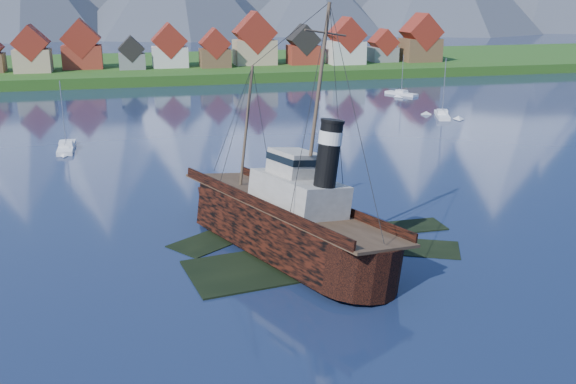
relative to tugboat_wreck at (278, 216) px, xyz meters
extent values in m
plane|color=#16223F|center=(1.98, -3.16, -3.33)|extent=(1400.00, 1400.00, 0.00)
cube|color=black|center=(-1.02, -5.16, -3.65)|extent=(19.08, 11.42, 1.00)
cube|color=black|center=(7.98, 0.84, -3.71)|extent=(15.15, 9.76, 1.00)
cube|color=black|center=(3.98, 5.84, -3.61)|extent=(11.45, 9.06, 1.00)
cube|color=black|center=(13.98, -4.16, -3.75)|extent=(10.27, 8.34, 1.00)
cube|color=black|center=(-7.02, 2.84, -3.73)|extent=(9.42, 8.68, 1.00)
cube|color=black|center=(16.98, 1.84, -3.68)|extent=(6.00, 4.00, 1.00)
cube|color=#1E4C15|center=(1.98, 166.84, -3.33)|extent=(600.00, 80.00, 3.20)
cube|color=#3F3D38|center=(1.98, 128.84, -3.33)|extent=(600.00, 2.50, 2.00)
cube|color=tan|center=(-41.02, 146.84, 3.07)|extent=(10.50, 9.00, 6.80)
cube|color=maroon|center=(-41.02, 146.84, 8.36)|extent=(10.69, 9.18, 10.69)
cube|color=maroon|center=(-27.02, 152.84, 3.27)|extent=(12.00, 8.50, 7.20)
cube|color=maroon|center=(-27.02, 152.84, 9.03)|extent=(12.22, 8.67, 12.22)
cube|color=slate|center=(-12.02, 147.84, 2.07)|extent=(8.00, 7.00, 4.80)
cube|color=black|center=(-12.02, 147.84, 5.91)|extent=(8.15, 7.14, 8.15)
cube|color=beige|center=(-0.02, 150.84, 2.87)|extent=(11.00, 9.50, 6.40)
cube|color=maroon|center=(-0.02, 150.84, 8.05)|extent=(11.20, 9.69, 11.20)
cube|color=brown|center=(13.98, 146.84, 2.57)|extent=(9.50, 8.00, 5.80)
cube|color=maroon|center=(13.98, 146.84, 7.18)|extent=(9.67, 8.16, 9.67)
cube|color=tan|center=(27.98, 151.84, 3.67)|extent=(13.50, 10.00, 8.00)
cube|color=maroon|center=(27.98, 151.84, 10.10)|extent=(13.75, 10.20, 13.75)
cube|color=maroon|center=(43.98, 148.84, 2.77)|extent=(10.00, 8.50, 6.20)
cube|color=black|center=(43.98, 148.84, 7.67)|extent=(10.18, 8.67, 10.18)
cube|color=beige|center=(57.98, 145.84, 3.42)|extent=(11.50, 9.00, 7.50)
cube|color=maroon|center=(57.98, 145.84, 9.24)|extent=(11.71, 9.18, 11.71)
cube|color=slate|center=(72.98, 149.84, 2.17)|extent=(9.00, 7.50, 5.00)
cube|color=maroon|center=(72.98, 149.84, 6.29)|extent=(9.16, 7.65, 9.16)
cube|color=brown|center=(85.98, 147.84, 3.57)|extent=(12.50, 10.00, 7.80)
cube|color=maroon|center=(85.98, 147.84, 9.72)|extent=(12.73, 10.20, 12.73)
cube|color=black|center=(0.00, -1.67, -0.84)|extent=(7.79, 22.44, 4.68)
cone|color=black|center=(0.00, 12.89, -0.84)|extent=(7.79, 7.79, 7.79)
cylinder|color=black|center=(0.00, -12.89, -0.84)|extent=(7.79, 7.79, 4.68)
cube|color=#4C3826|center=(0.00, -1.67, 1.61)|extent=(7.64, 29.61, 0.28)
cube|color=black|center=(-3.74, -1.67, 2.11)|extent=(0.22, 28.67, 1.00)
cube|color=black|center=(3.74, -1.67, 2.11)|extent=(0.22, 28.67, 1.00)
cube|color=#ADA89E|center=(0.00, -3.34, 3.28)|extent=(5.79, 9.46, 3.34)
cube|color=#ADA89E|center=(0.00, -2.23, 6.17)|extent=(4.01, 4.45, 2.45)
cylinder|color=black|center=(0.00, -7.01, 8.07)|extent=(2.11, 2.11, 6.23)
cylinder|color=silver|center=(0.00, -7.01, 9.63)|extent=(2.23, 2.23, 1.22)
cylinder|color=#473828|center=(0.00, 7.23, 8.40)|extent=(0.31, 0.31, 13.36)
cylinder|color=#473828|center=(0.00, -4.45, 14.63)|extent=(0.36, 0.36, 14.47)
cube|color=silver|center=(-25.17, 51.73, -3.22)|extent=(2.55, 10.10, 1.28)
cube|color=silver|center=(-25.17, 51.73, -2.21)|extent=(2.23, 2.83, 0.74)
cylinder|color=gray|center=(-25.17, 51.73, 2.95)|extent=(0.15, 0.15, 11.05)
cube|color=silver|center=(51.73, 63.62, -3.21)|extent=(5.65, 9.89, 1.36)
cube|color=silver|center=(51.73, 63.62, -2.13)|extent=(2.94, 3.28, 0.80)
cylinder|color=gray|center=(51.73, 63.62, 3.38)|extent=(0.16, 0.16, 11.81)
cube|color=silver|center=(56.14, 95.26, -3.23)|extent=(6.48, 9.49, 1.14)
cube|color=silver|center=(56.14, 95.26, -2.33)|extent=(3.07, 3.31, 0.66)
cylinder|color=gray|center=(56.14, 95.26, 2.26)|extent=(0.13, 0.13, 9.85)
camera|label=1|loc=(-14.53, -61.87, 22.38)|focal=40.00mm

